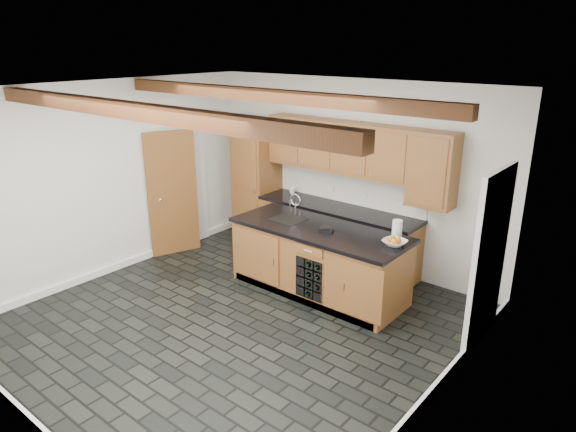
# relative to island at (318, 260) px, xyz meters

# --- Properties ---
(ground) EXTENTS (5.00, 5.00, 0.00)m
(ground) POSITION_rel_island_xyz_m (-0.31, -1.28, -0.46)
(ground) COLOR black
(ground) RESTS_ON ground
(room_shell) EXTENTS (5.01, 5.00, 5.00)m
(room_shell) POSITION_rel_island_xyz_m (-0.39, -0.75, 1.06)
(room_shell) COLOR white
(room_shell) RESTS_ON ground
(back_cabinetry) EXTENTS (3.65, 0.62, 2.20)m
(back_cabinetry) POSITION_rel_island_xyz_m (-0.68, 0.95, 0.51)
(back_cabinetry) COLOR #95592F
(back_cabinetry) RESTS_ON ground
(island) EXTENTS (2.48, 0.96, 0.93)m
(island) POSITION_rel_island_xyz_m (0.00, 0.00, 0.00)
(island) COLOR #95592F
(island) RESTS_ON ground
(faucet) EXTENTS (0.45, 0.40, 0.34)m
(faucet) POSITION_rel_island_xyz_m (-0.56, 0.05, 0.50)
(faucet) COLOR black
(faucet) RESTS_ON island
(kitchen_scale) EXTENTS (0.20, 0.14, 0.05)m
(kitchen_scale) POSITION_rel_island_xyz_m (0.13, -0.02, 0.49)
(kitchen_scale) COLOR black
(kitchen_scale) RESTS_ON island
(fruit_bowl) EXTENTS (0.31, 0.31, 0.07)m
(fruit_bowl) POSITION_rel_island_xyz_m (1.07, 0.10, 0.50)
(fruit_bowl) COLOR white
(fruit_bowl) RESTS_ON island
(fruit_cluster) EXTENTS (0.16, 0.17, 0.07)m
(fruit_cluster) POSITION_rel_island_xyz_m (1.07, 0.10, 0.54)
(fruit_cluster) COLOR #B54018
(fruit_cluster) RESTS_ON fruit_bowl
(paper_towel) EXTENTS (0.13, 0.13, 0.23)m
(paper_towel) POSITION_rel_island_xyz_m (0.95, 0.37, 0.58)
(paper_towel) COLOR white
(paper_towel) RESTS_ON island
(mug) EXTENTS (0.12, 0.12, 0.10)m
(mug) POSITION_rel_island_xyz_m (-1.30, 1.04, 0.52)
(mug) COLOR white
(mug) RESTS_ON back_cabinetry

